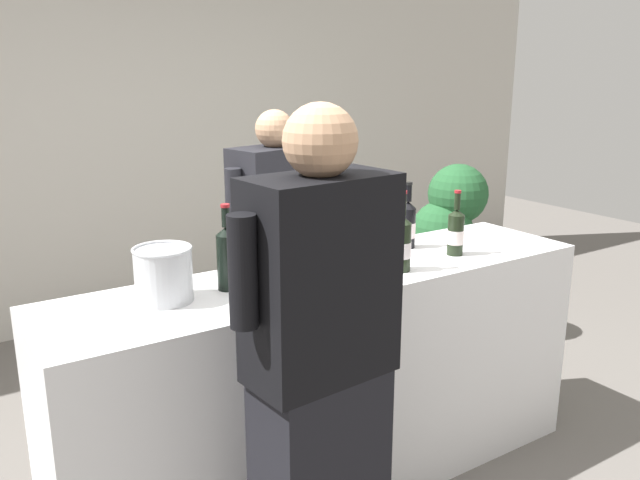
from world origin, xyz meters
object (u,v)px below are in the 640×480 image
at_px(wine_bottle_2, 401,243).
at_px(wine_bottle_1, 282,261).
at_px(wine_bottle_3, 335,235).
at_px(ice_bucket, 164,274).
at_px(wine_bottle_5, 407,224).
at_px(wine_glass, 353,247).
at_px(person_guest, 320,396).
at_px(wine_bottle_4, 456,232).
at_px(person_server, 277,276).
at_px(potted_shrub, 447,228).
at_px(wine_bottle_0, 227,256).

bearing_deg(wine_bottle_2, wine_bottle_1, 175.88).
bearing_deg(wine_bottle_3, ice_bucket, -174.71).
distance_m(wine_bottle_5, wine_glass, 0.51).
bearing_deg(person_guest, wine_bottle_4, 26.40).
bearing_deg(person_server, wine_bottle_4, -54.74).
bearing_deg(wine_bottle_3, wine_bottle_1, -150.71).
relative_size(wine_bottle_5, potted_shrub, 0.26).
distance_m(wine_bottle_5, person_guest, 1.28).
distance_m(wine_bottle_0, wine_bottle_3, 0.57).
bearing_deg(ice_bucket, wine_bottle_2, -11.18).
distance_m(wine_bottle_1, wine_bottle_5, 0.85).
distance_m(ice_bucket, person_guest, 0.77).
xyz_separation_m(wine_bottle_3, person_guest, (-0.58, -0.76, -0.27)).
bearing_deg(person_server, ice_bucket, -143.58).
bearing_deg(wine_bottle_5, wine_bottle_2, -134.56).
relative_size(wine_bottle_2, wine_bottle_3, 1.06).
relative_size(wine_bottle_4, wine_glass, 1.70).
relative_size(ice_bucket, person_server, 0.13).
xyz_separation_m(wine_bottle_1, wine_bottle_2, (0.56, -0.04, -0.00)).
bearing_deg(potted_shrub, wine_bottle_0, -156.07).
distance_m(wine_bottle_3, ice_bucket, 0.82).
xyz_separation_m(wine_bottle_0, wine_bottle_3, (0.57, 0.08, -0.01)).
height_order(wine_bottle_0, potted_shrub, wine_bottle_0).
bearing_deg(wine_glass, wine_bottle_5, 23.32).
relative_size(wine_bottle_1, person_guest, 0.18).
distance_m(wine_bottle_2, wine_bottle_4, 0.37).
height_order(wine_bottle_4, person_server, person_server).
height_order(wine_bottle_2, wine_bottle_4, wine_bottle_2).
distance_m(ice_bucket, potted_shrub, 2.50).
relative_size(wine_bottle_0, wine_glass, 1.91).
distance_m(wine_bottle_0, ice_bucket, 0.26).
bearing_deg(wine_bottle_3, wine_bottle_5, -0.19).
xyz_separation_m(wine_bottle_5, potted_shrub, (1.07, 0.83, -0.33)).
bearing_deg(ice_bucket, wine_bottle_3, 5.29).
distance_m(wine_bottle_1, potted_shrub, 2.20).
distance_m(wine_bottle_3, potted_shrub, 1.74).
height_order(wine_glass, person_guest, person_guest).
height_order(wine_bottle_5, wine_glass, wine_bottle_5).
height_order(wine_bottle_1, wine_bottle_4, wine_bottle_1).
bearing_deg(wine_glass, wine_bottle_1, -175.90).
relative_size(wine_bottle_1, ice_bucket, 1.42).
distance_m(wine_bottle_3, person_server, 0.62).
bearing_deg(person_guest, wine_bottle_5, 37.41).
height_order(wine_bottle_2, ice_bucket, wine_bottle_2).
bearing_deg(wine_bottle_0, wine_glass, -13.10).
bearing_deg(wine_bottle_1, person_server, 61.96).
bearing_deg(wine_bottle_3, person_server, 90.58).
xyz_separation_m(wine_bottle_2, wine_bottle_4, (0.37, 0.05, -0.01)).
relative_size(wine_bottle_3, ice_bucket, 1.48).
xyz_separation_m(wine_bottle_0, person_server, (0.56, 0.61, -0.34)).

